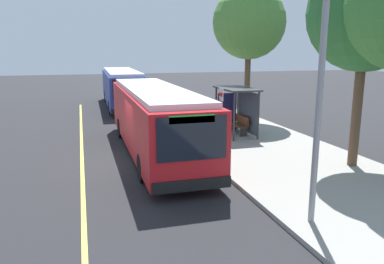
# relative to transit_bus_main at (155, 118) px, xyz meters

# --- Properties ---
(ground_plane) EXTENTS (120.00, 120.00, 0.00)m
(ground_plane) POSITION_rel_transit_bus_main_xyz_m (1.10, -1.01, -1.62)
(ground_plane) COLOR #232326
(sidewalk_curb) EXTENTS (44.00, 6.40, 0.15)m
(sidewalk_curb) POSITION_rel_transit_bus_main_xyz_m (1.10, 4.99, -1.54)
(sidewalk_curb) COLOR gray
(sidewalk_curb) RESTS_ON ground_plane
(lane_stripe_center) EXTENTS (36.00, 0.14, 0.01)m
(lane_stripe_center) POSITION_rel_transit_bus_main_xyz_m (1.10, -3.21, -1.61)
(lane_stripe_center) COLOR #E0D64C
(lane_stripe_center) RESTS_ON ground_plane
(transit_bus_main) EXTENTS (11.84, 2.64, 2.95)m
(transit_bus_main) POSITION_rel_transit_bus_main_xyz_m (0.00, 0.00, 0.00)
(transit_bus_main) COLOR red
(transit_bus_main) RESTS_ON ground_plane
(transit_bus_second) EXTENTS (11.77, 2.80, 2.95)m
(transit_bus_second) POSITION_rel_transit_bus_main_xyz_m (-14.72, 0.11, -0.00)
(transit_bus_second) COLOR navy
(transit_bus_second) RESTS_ON ground_plane
(bus_shelter) EXTENTS (2.90, 1.60, 2.48)m
(bus_shelter) POSITION_rel_transit_bus_main_xyz_m (-2.06, 4.85, 0.30)
(bus_shelter) COLOR #333338
(bus_shelter) RESTS_ON sidewalk_curb
(waiting_bench) EXTENTS (1.60, 0.48, 0.95)m
(waiting_bench) POSITION_rel_transit_bus_main_xyz_m (-2.11, 4.99, -0.98)
(waiting_bench) COLOR brown
(waiting_bench) RESTS_ON sidewalk_curb
(route_sign_post) EXTENTS (0.44, 0.08, 2.80)m
(route_sign_post) POSITION_rel_transit_bus_main_xyz_m (0.92, 2.79, 0.34)
(route_sign_post) COLOR #333338
(route_sign_post) RESTS_ON sidewalk_curb
(pedestrian_commuter) EXTENTS (0.24, 0.40, 1.69)m
(pedestrian_commuter) POSITION_rel_transit_bus_main_xyz_m (-3.46, 3.70, -0.50)
(pedestrian_commuter) COLOR #282D47
(pedestrian_commuter) RESTS_ON sidewalk_curb
(street_tree_near_shelter) EXTENTS (4.45, 4.45, 8.26)m
(street_tree_near_shelter) POSITION_rel_transit_bus_main_xyz_m (-5.68, 6.99, 4.54)
(street_tree_near_shelter) COLOR brown
(street_tree_near_shelter) RESTS_ON sidewalk_curb
(street_tree_downstreet) EXTENTS (4.19, 4.19, 7.78)m
(street_tree_downstreet) POSITION_rel_transit_bus_main_xyz_m (4.46, 6.94, 4.19)
(street_tree_downstreet) COLOR brown
(street_tree_downstreet) RESTS_ON sidewalk_curb
(utility_pole) EXTENTS (0.16, 0.16, 6.40)m
(utility_pole) POSITION_rel_transit_bus_main_xyz_m (8.36, 2.55, 1.73)
(utility_pole) COLOR gray
(utility_pole) RESTS_ON sidewalk_curb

